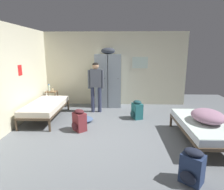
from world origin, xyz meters
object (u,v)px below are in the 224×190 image
at_px(locker_bank, 108,80).
at_px(person_traveler, 96,83).
at_px(bedding_heap, 208,116).
at_px(lotion_bottle, 53,90).
at_px(water_bottle, 49,88).
at_px(backpack_teal, 137,110).
at_px(shelf_unit, 52,97).
at_px(bed_right, 202,126).
at_px(bed_left_rear, 46,106).
at_px(backpack_navy, 192,167).
at_px(clothes_pile_denim, 83,119).
at_px(backpack_maroon, 79,121).

distance_m(locker_bank, person_traveler, 0.79).
distance_m(bedding_heap, lotion_bottle, 4.95).
xyz_separation_m(locker_bank, bedding_heap, (2.26, -2.85, -0.35)).
xyz_separation_m(person_traveler, lotion_bottle, (-1.58, 0.48, -0.33)).
bearing_deg(bedding_heap, locker_bank, 128.36).
height_order(person_traveler, water_bottle, person_traveler).
height_order(lotion_bottle, backpack_teal, lotion_bottle).
height_order(shelf_unit, bed_right, shelf_unit).
distance_m(bed_left_rear, backpack_navy, 4.25).
height_order(bed_left_rear, backpack_teal, backpack_teal).
distance_m(water_bottle, lotion_bottle, 0.17).
xyz_separation_m(bed_right, person_traveler, (-2.55, 2.10, 0.59)).
distance_m(bed_right, backpack_navy, 1.55).
distance_m(bed_left_rear, clothes_pile_denim, 1.19).
height_order(bedding_heap, lotion_bottle, bedding_heap).
distance_m(shelf_unit, clothes_pile_denim, 2.01).
xyz_separation_m(backpack_maroon, clothes_pile_denim, (-0.01, 0.65, -0.19)).
relative_size(water_bottle, clothes_pile_denim, 0.46).
xyz_separation_m(person_traveler, backpack_maroon, (-0.25, -1.56, -0.71)).
bearing_deg(lotion_bottle, backpack_maroon, -57.02).
xyz_separation_m(bedding_heap, water_bottle, (-4.34, 2.69, 0.06)).
bearing_deg(person_traveler, water_bottle, 162.53).
bearing_deg(bed_left_rear, bedding_heap, -19.56).
relative_size(backpack_teal, clothes_pile_denim, 1.01).
height_order(water_bottle, lotion_bottle, water_bottle).
relative_size(water_bottle, lotion_bottle, 1.68).
xyz_separation_m(bedding_heap, backpack_teal, (-1.34, 1.54, -0.36)).
distance_m(lotion_bottle, backpack_navy, 5.25).
bearing_deg(shelf_unit, backpack_navy, -48.91).
bearing_deg(person_traveler, shelf_unit, 162.37).
relative_size(bedding_heap, backpack_maroon, 1.47).
bearing_deg(shelf_unit, clothes_pile_denim, -46.08).
relative_size(bedding_heap, water_bottle, 3.20).
height_order(locker_bank, water_bottle, locker_bank).
relative_size(lotion_bottle, clothes_pile_denim, 0.28).
height_order(bed_right, water_bottle, water_bottle).
xyz_separation_m(person_traveler, backpack_teal, (1.27, -0.61, -0.71)).
bearing_deg(bed_left_rear, backpack_maroon, -36.13).
xyz_separation_m(bed_right, lotion_bottle, (-4.12, 2.59, 0.26)).
height_order(bed_right, person_traveler, person_traveler).
relative_size(shelf_unit, bed_left_rear, 0.30).
xyz_separation_m(bedding_heap, person_traveler, (-2.61, 2.15, 0.35)).
bearing_deg(bed_left_rear, clothes_pile_denim, -9.45).
distance_m(backpack_navy, backpack_maroon, 2.84).
bearing_deg(bed_left_rear, shelf_unit, 101.33).
relative_size(shelf_unit, backpack_teal, 1.04).
distance_m(shelf_unit, bedding_heap, 5.04).
relative_size(locker_bank, shelf_unit, 3.63).
xyz_separation_m(shelf_unit, backpack_maroon, (1.40, -2.09, -0.09)).
xyz_separation_m(bed_right, water_bottle, (-4.27, 2.65, 0.30)).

